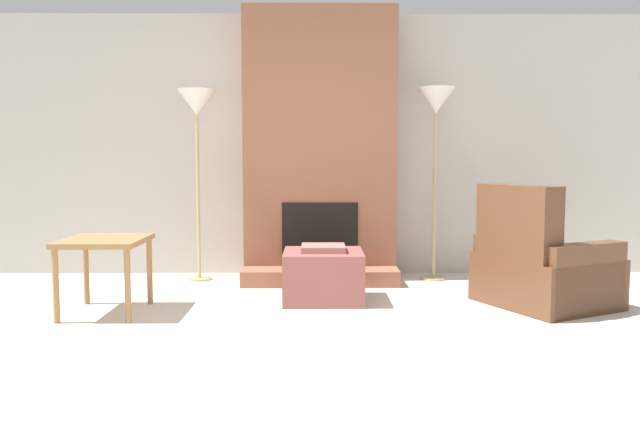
{
  "coord_description": "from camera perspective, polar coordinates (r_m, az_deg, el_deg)",
  "views": [
    {
      "loc": [
        -0.04,
        -3.36,
        1.17
      ],
      "look_at": [
        0.0,
        2.52,
        0.65
      ],
      "focal_mm": 35.0,
      "sensor_mm": 36.0,
      "label": 1
    }
  ],
  "objects": [
    {
      "name": "ground_plane",
      "position": [
        3.56,
        0.31,
        -14.13
      ],
      "size": [
        24.0,
        24.0,
        0.0
      ],
      "primitive_type": "plane",
      "color": "beige"
    },
    {
      "name": "wall_back",
      "position": [
        6.34,
        -0.03,
        6.22
      ],
      "size": [
        7.42,
        0.06,
        2.6
      ],
      "primitive_type": "cube",
      "color": "#BCB7AD",
      "rests_on": "ground_plane"
    },
    {
      "name": "fireplace",
      "position": [
        6.08,
        -0.01,
        5.75
      ],
      "size": [
        1.46,
        0.76,
        2.6
      ],
      "color": "#935B42",
      "rests_on": "ground_plane"
    },
    {
      "name": "ottoman",
      "position": [
        5.15,
        0.3,
        -5.64
      ],
      "size": [
        0.65,
        0.6,
        0.46
      ],
      "color": "#8C4C47",
      "rests_on": "ground_plane"
    },
    {
      "name": "armchair",
      "position": [
        5.25,
        19.37,
        -4.92
      ],
      "size": [
        1.13,
        1.16,
        0.97
      ],
      "rotation": [
        0.0,
        0.0,
        2.03
      ],
      "color": "brown",
      "rests_on": "ground_plane"
    },
    {
      "name": "side_table",
      "position": [
        4.97,
        -19.08,
        -3.05
      ],
      "size": [
        0.59,
        0.67,
        0.57
      ],
      "color": "#9E7042",
      "rests_on": "ground_plane"
    },
    {
      "name": "floor_lamp_left",
      "position": [
        6.1,
        -11.2,
        9.08
      ],
      "size": [
        0.36,
        0.36,
        1.82
      ],
      "color": "tan",
      "rests_on": "ground_plane"
    },
    {
      "name": "floor_lamp_right",
      "position": [
        6.1,
        10.55,
        9.25
      ],
      "size": [
        0.36,
        0.36,
        1.84
      ],
      "color": "tan",
      "rests_on": "ground_plane"
    }
  ]
}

